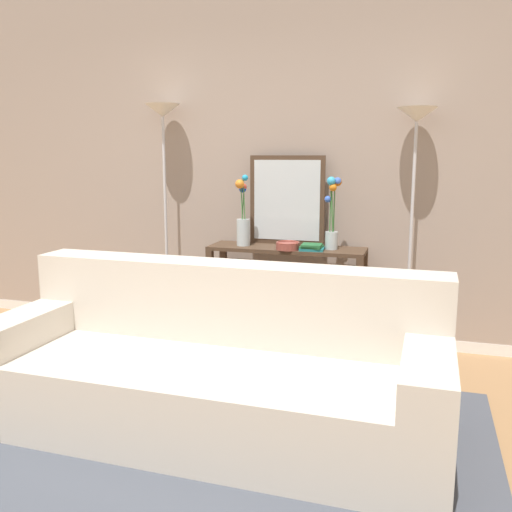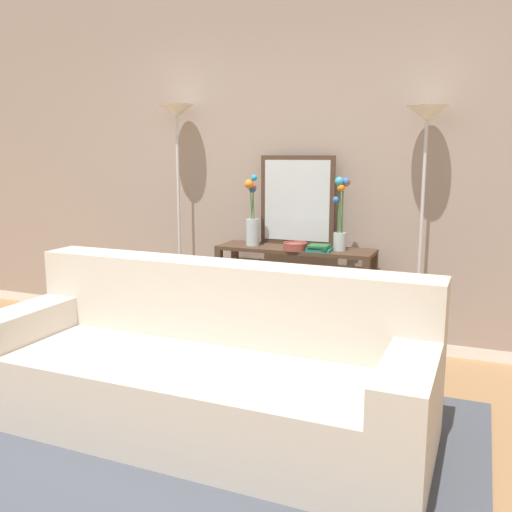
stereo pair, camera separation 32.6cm
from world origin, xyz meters
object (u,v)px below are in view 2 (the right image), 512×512
object	(u,v)px
floor_lamp_left	(177,156)
book_stack	(319,248)
book_row_under_console	(257,335)
fruit_bowl	(295,246)
couch	(204,372)
vase_short_flowers	(341,215)
console_table	(295,279)
vase_tall_flowers	(252,219)
wall_mirror	(297,201)
floor_lamp_right	(425,164)

from	to	relation	value
floor_lamp_left	book_stack	bearing A→B (deg)	-6.31
book_row_under_console	fruit_bowl	bearing A→B (deg)	-16.80
book_row_under_console	couch	bearing A→B (deg)	-79.44
vase_short_flowers	couch	bearing A→B (deg)	-105.96
console_table	vase_tall_flowers	bearing A→B (deg)	-175.92
book_row_under_console	book_stack	bearing A→B (deg)	-9.39
vase_short_flowers	fruit_bowl	distance (m)	0.41
floor_lamp_left	vase_tall_flowers	distance (m)	0.86
couch	book_row_under_console	world-z (taller)	couch
wall_mirror	vase_tall_flowers	distance (m)	0.38
vase_tall_flowers	book_row_under_console	size ratio (longest dim) A/B	1.50
console_table	couch	bearing A→B (deg)	-92.19
console_table	wall_mirror	size ratio (longest dim) A/B	1.73
vase_tall_flowers	vase_short_flowers	xyz separation A→B (m)	(0.70, 0.02, 0.06)
console_table	book_stack	size ratio (longest dim) A/B	6.38
wall_mirror	vase_tall_flowers	bearing A→B (deg)	-151.32
couch	wall_mirror	size ratio (longest dim) A/B	3.56
book_stack	vase_tall_flowers	bearing A→B (deg)	173.58
floor_lamp_right	fruit_bowl	size ratio (longest dim) A/B	10.23
wall_mirror	book_stack	xyz separation A→B (m)	(0.25, -0.23, -0.33)
vase_tall_flowers	book_stack	size ratio (longest dim) A/B	2.92
console_table	floor_lamp_right	world-z (taller)	floor_lamp_right
book_stack	couch	bearing A→B (deg)	-101.43
floor_lamp_left	vase_tall_flowers	size ratio (longest dim) A/B	3.43
floor_lamp_left	fruit_bowl	world-z (taller)	floor_lamp_left
vase_tall_flowers	vase_short_flowers	world-z (taller)	vase_tall_flowers
fruit_bowl	book_row_under_console	distance (m)	0.85
vase_tall_flowers	fruit_bowl	world-z (taller)	vase_tall_flowers
fruit_bowl	book_stack	distance (m)	0.18
floor_lamp_left	fruit_bowl	xyz separation A→B (m)	(1.08, -0.16, -0.66)
floor_lamp_right	wall_mirror	bearing A→B (deg)	174.46
couch	wall_mirror	distance (m)	1.76
floor_lamp_left	vase_short_flowers	xyz separation A→B (m)	(1.40, -0.05, -0.43)
vase_short_flowers	book_row_under_console	xyz separation A→B (m)	(-0.67, 0.00, -1.01)
fruit_bowl	book_row_under_console	bearing A→B (deg)	163.20
fruit_bowl	book_row_under_console	world-z (taller)	fruit_bowl
couch	book_row_under_console	distance (m)	1.46
wall_mirror	vase_short_flowers	bearing A→B (deg)	-20.53
vase_tall_flowers	floor_lamp_left	bearing A→B (deg)	173.78
wall_mirror	fruit_bowl	world-z (taller)	wall_mirror
fruit_bowl	book_stack	xyz separation A→B (m)	(0.18, 0.02, -0.01)
console_table	vase_short_flowers	world-z (taller)	vase_short_flowers
floor_lamp_left	book_row_under_console	world-z (taller)	floor_lamp_left
couch	vase_short_flowers	size ratio (longest dim) A/B	4.56
console_table	floor_lamp_left	size ratio (longest dim) A/B	0.64
vase_short_flowers	book_stack	bearing A→B (deg)	-147.49
wall_mirror	vase_short_flowers	distance (m)	0.42
console_table	fruit_bowl	xyz separation A→B (m)	(0.03, -0.11, 0.28)
console_table	book_stack	world-z (taller)	book_stack
couch	vase_tall_flowers	size ratio (longest dim) A/B	4.49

